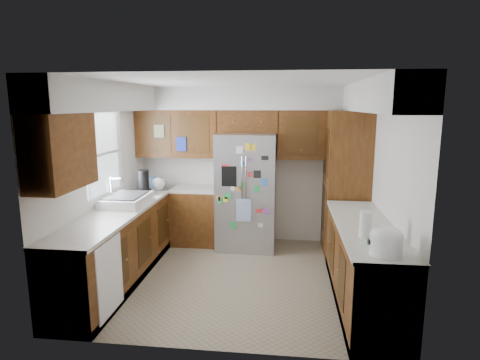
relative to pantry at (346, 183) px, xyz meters
name	(u,v)px	position (x,y,z in m)	size (l,w,h in m)	color
floor	(237,278)	(-1.50, -1.15, -1.07)	(3.60, 3.60, 0.00)	gray
room_shell	(232,136)	(-1.61, -0.79, 0.75)	(3.64, 3.24, 2.52)	silver
left_counter_run	(136,242)	(-2.86, -1.12, -0.65)	(1.36, 3.20, 0.92)	#45200D
right_counter_run	(363,267)	(0.00, -1.62, -0.65)	(0.63, 2.25, 0.92)	#45200D
pantry	(346,183)	(0.00, 0.00, 0.00)	(0.60, 0.90, 2.15)	#45200D
fridge	(246,191)	(-1.50, 0.05, -0.17)	(0.90, 0.79, 1.80)	gray
bridge_cabinet	(248,121)	(-1.50, 0.28, 0.90)	(0.96, 0.34, 0.35)	#45200D
fridge_top_items	(243,103)	(-1.58, 0.23, 1.19)	(0.86, 0.33, 0.25)	blue
sink_assembly	(126,200)	(-3.00, -1.05, -0.09)	(0.52, 0.70, 0.37)	white
left_counter_clutter	(150,184)	(-2.94, -0.28, -0.02)	(0.34, 0.87, 0.38)	black
rice_cooker	(386,240)	(0.00, -2.53, -0.02)	(0.30, 0.29, 0.25)	white
paper_towel	(365,224)	(-0.09, -2.05, -0.02)	(0.12, 0.12, 0.27)	white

